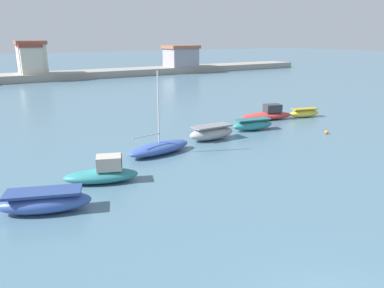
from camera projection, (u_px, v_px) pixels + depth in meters
The scene contains 9 objects.
moored_boat_2 at pixel (45, 202), 17.95m from camera, with size 4.67×2.93×1.12m.
moored_boat_3 at pixel (103, 173), 21.64m from camera, with size 4.55×2.91×1.59m.
moored_boat_4 at pixel (159, 148), 26.92m from camera, with size 5.38×2.56×5.98m.
moored_boat_5 at pixel (212, 133), 30.61m from camera, with size 4.12×1.63×1.20m.
moored_boat_6 at pixel (253, 125), 33.67m from camera, with size 4.14×1.86×1.05m.
moored_boat_7 at pixel (268, 114), 37.99m from camera, with size 5.79×3.00×1.55m.
moored_boat_8 at pixel (304, 113), 39.10m from camera, with size 3.57×1.84×0.94m.
mooring_buoy_1 at pixel (327, 132), 32.45m from camera, with size 0.33×0.33×0.33m, color orange.
distant_shoreline at pixel (2, 72), 67.96m from camera, with size 136.16×7.19×7.44m.
Camera 1 is at (-8.25, -4.88, 8.25)m, focal length 34.69 mm.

